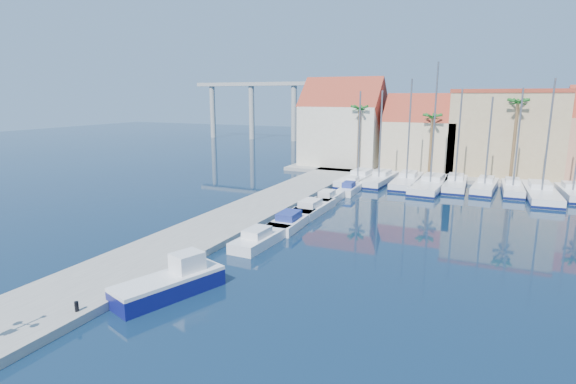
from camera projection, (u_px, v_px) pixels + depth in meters
name	position (u px, v px, depth m)	size (l,w,h in m)	color
ground	(254.00, 294.00, 25.78)	(260.00, 260.00, 0.00)	black
quay_west	(240.00, 216.00, 41.40)	(6.00, 77.00, 0.50)	gray
shore_north	(478.00, 173.00, 64.25)	(54.00, 16.00, 0.50)	gray
bollard	(77.00, 306.00, 22.59)	(0.21, 0.21, 0.52)	black
fishing_boat	(172.00, 282.00, 25.54)	(4.08, 6.74, 2.24)	#0F125A
motorboat_west_0	(261.00, 238.00, 34.31)	(2.31, 6.48, 1.40)	white
motorboat_west_1	(291.00, 220.00, 39.09)	(2.52, 7.01, 1.40)	white
motorboat_west_2	(312.00, 208.00, 43.50)	(2.34, 7.07, 1.40)	white
motorboat_west_3	(328.00, 198.00, 47.64)	(1.94, 5.84, 1.40)	white
motorboat_west_4	(350.00, 189.00, 52.38)	(1.82, 5.32, 1.40)	white
motorboat_west_5	(353.00, 183.00, 55.62)	(1.84, 5.35, 1.40)	white
sailboat_0	(359.00, 178.00, 58.60)	(3.49, 11.27, 11.71)	white
sailboat_1	(380.00, 179.00, 58.01)	(3.17, 9.82, 11.77)	white
sailboat_2	(407.00, 181.00, 56.95)	(2.92, 10.56, 13.14)	white
sailboat_3	(431.00, 184.00, 54.65)	(3.95, 12.10, 14.94)	white
sailboat_4	(455.00, 184.00, 55.00)	(2.79, 9.66, 11.91)	white
sailboat_5	(485.00, 186.00, 53.47)	(3.10, 9.09, 11.00)	white
sailboat_6	(512.00, 188.00, 52.36)	(2.46, 8.42, 12.01)	white
sailboat_7	(541.00, 193.00, 49.95)	(3.69, 11.88, 12.96)	white
sailboat_8	(571.00, 192.00, 49.88)	(2.84, 8.24, 11.22)	white
building_0	(343.00, 126.00, 70.23)	(12.30, 9.00, 13.50)	beige
building_1	(421.00, 136.00, 65.58)	(10.30, 8.00, 11.00)	#C6B68B
building_2	(505.00, 132.00, 61.76)	(14.20, 10.20, 11.50)	tan
palm_0	(360.00, 110.00, 63.61)	(2.60, 2.60, 10.15)	brown
palm_1	(432.00, 119.00, 59.72)	(2.60, 2.60, 9.15)	brown
palm_2	(518.00, 105.00, 55.23)	(2.60, 2.60, 11.15)	brown
viaduct	(276.00, 99.00, 112.41)	(48.00, 2.20, 14.45)	#9E9E99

